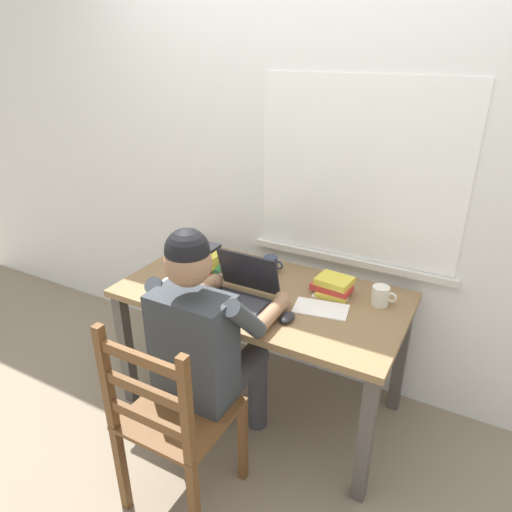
{
  "coord_description": "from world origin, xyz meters",
  "views": [
    {
      "loc": [
        0.96,
        -1.84,
        1.89
      ],
      "look_at": [
        -0.01,
        -0.05,
        0.95
      ],
      "focal_mm": 32.58,
      "sensor_mm": 36.0,
      "label": 1
    }
  ],
  "objects_px": {
    "laptop": "(240,291)",
    "coffee_mug_dark": "(271,264)",
    "desk": "(262,307)",
    "book_stack_main": "(206,264)",
    "coffee_mug_spare": "(381,296)",
    "computer_mouse": "(287,317)",
    "wooden_chair": "(172,421)",
    "coffee_mug_white": "(172,289)",
    "seated_person": "(208,340)",
    "book_stack_side": "(333,286)"
  },
  "relations": [
    {
      "from": "laptop",
      "to": "computer_mouse",
      "type": "bearing_deg",
      "value": -10.26
    },
    {
      "from": "desk",
      "to": "book_stack_main",
      "type": "distance_m",
      "value": 0.4
    },
    {
      "from": "wooden_chair",
      "to": "coffee_mug_spare",
      "type": "height_order",
      "value": "wooden_chair"
    },
    {
      "from": "wooden_chair",
      "to": "book_stack_side",
      "type": "distance_m",
      "value": 1.0
    },
    {
      "from": "seated_person",
      "to": "coffee_mug_dark",
      "type": "xyz_separation_m",
      "value": [
        -0.04,
        0.68,
        0.07
      ]
    },
    {
      "from": "coffee_mug_spare",
      "to": "book_stack_main",
      "type": "relative_size",
      "value": 0.59
    },
    {
      "from": "wooden_chair",
      "to": "laptop",
      "type": "bearing_deg",
      "value": 92.44
    },
    {
      "from": "coffee_mug_white",
      "to": "coffee_mug_dark",
      "type": "relative_size",
      "value": 1.0
    },
    {
      "from": "wooden_chair",
      "to": "book_stack_main",
      "type": "distance_m",
      "value": 0.9
    },
    {
      "from": "coffee_mug_spare",
      "to": "computer_mouse",
      "type": "bearing_deg",
      "value": -134.22
    },
    {
      "from": "coffee_mug_dark",
      "to": "book_stack_main",
      "type": "height_order",
      "value": "book_stack_main"
    },
    {
      "from": "laptop",
      "to": "coffee_mug_dark",
      "type": "bearing_deg",
      "value": 91.97
    },
    {
      "from": "seated_person",
      "to": "computer_mouse",
      "type": "relative_size",
      "value": 12.62
    },
    {
      "from": "coffee_mug_dark",
      "to": "coffee_mug_spare",
      "type": "relative_size",
      "value": 0.97
    },
    {
      "from": "seated_person",
      "to": "coffee_mug_dark",
      "type": "height_order",
      "value": "seated_person"
    },
    {
      "from": "wooden_chair",
      "to": "coffee_mug_dark",
      "type": "bearing_deg",
      "value": 92.26
    },
    {
      "from": "wooden_chair",
      "to": "seated_person",
      "type": "bearing_deg",
      "value": 90.0
    },
    {
      "from": "laptop",
      "to": "book_stack_side",
      "type": "xyz_separation_m",
      "value": [
        0.38,
        0.28,
        -0.01
      ]
    },
    {
      "from": "computer_mouse",
      "to": "coffee_mug_white",
      "type": "distance_m",
      "value": 0.61
    },
    {
      "from": "wooden_chair",
      "to": "coffee_mug_dark",
      "type": "height_order",
      "value": "wooden_chair"
    },
    {
      "from": "laptop",
      "to": "coffee_mug_white",
      "type": "xyz_separation_m",
      "value": [
        -0.32,
        -0.13,
        -0.01
      ]
    },
    {
      "from": "desk",
      "to": "computer_mouse",
      "type": "bearing_deg",
      "value": -38.94
    },
    {
      "from": "desk",
      "to": "book_stack_main",
      "type": "bearing_deg",
      "value": 174.18
    },
    {
      "from": "coffee_mug_spare",
      "to": "book_stack_main",
      "type": "bearing_deg",
      "value": -172.46
    },
    {
      "from": "wooden_chair",
      "to": "laptop",
      "type": "xyz_separation_m",
      "value": [
        -0.03,
        0.6,
        0.31
      ]
    },
    {
      "from": "coffee_mug_spare",
      "to": "coffee_mug_white",
      "type": "bearing_deg",
      "value": -155.88
    },
    {
      "from": "coffee_mug_dark",
      "to": "book_stack_side",
      "type": "relative_size",
      "value": 0.58
    },
    {
      "from": "coffee_mug_white",
      "to": "book_stack_side",
      "type": "relative_size",
      "value": 0.58
    },
    {
      "from": "desk",
      "to": "coffee_mug_dark",
      "type": "xyz_separation_m",
      "value": [
        -0.07,
        0.23,
        0.14
      ]
    },
    {
      "from": "desk",
      "to": "computer_mouse",
      "type": "xyz_separation_m",
      "value": [
        0.23,
        -0.18,
        0.11
      ]
    },
    {
      "from": "wooden_chair",
      "to": "computer_mouse",
      "type": "bearing_deg",
      "value": 65.02
    },
    {
      "from": "computer_mouse",
      "to": "book_stack_side",
      "type": "height_order",
      "value": "book_stack_side"
    },
    {
      "from": "desk",
      "to": "computer_mouse",
      "type": "distance_m",
      "value": 0.31
    },
    {
      "from": "coffee_mug_dark",
      "to": "wooden_chair",
      "type": "bearing_deg",
      "value": -87.74
    },
    {
      "from": "laptop",
      "to": "book_stack_main",
      "type": "xyz_separation_m",
      "value": [
        -0.31,
        0.17,
        0.01
      ]
    },
    {
      "from": "laptop",
      "to": "coffee_mug_dark",
      "type": "height_order",
      "value": "laptop"
    },
    {
      "from": "laptop",
      "to": "coffee_mug_spare",
      "type": "bearing_deg",
      "value": 25.44
    },
    {
      "from": "seated_person",
      "to": "computer_mouse",
      "type": "height_order",
      "value": "seated_person"
    },
    {
      "from": "desk",
      "to": "book_stack_main",
      "type": "relative_size",
      "value": 7.05
    },
    {
      "from": "seated_person",
      "to": "computer_mouse",
      "type": "xyz_separation_m",
      "value": [
        0.26,
        0.27,
        0.05
      ]
    },
    {
      "from": "wooden_chair",
      "to": "computer_mouse",
      "type": "height_order",
      "value": "wooden_chair"
    },
    {
      "from": "laptop",
      "to": "wooden_chair",
      "type": "bearing_deg",
      "value": -87.56
    },
    {
      "from": "desk",
      "to": "book_stack_main",
      "type": "height_order",
      "value": "book_stack_main"
    },
    {
      "from": "coffee_mug_white",
      "to": "coffee_mug_spare",
      "type": "height_order",
      "value": "coffee_mug_spare"
    },
    {
      "from": "desk",
      "to": "book_stack_side",
      "type": "relative_size",
      "value": 7.16
    },
    {
      "from": "coffee_mug_white",
      "to": "coffee_mug_spare",
      "type": "distance_m",
      "value": 1.03
    },
    {
      "from": "wooden_chair",
      "to": "book_stack_main",
      "type": "height_order",
      "value": "wooden_chair"
    },
    {
      "from": "seated_person",
      "to": "wooden_chair",
      "type": "relative_size",
      "value": 1.32
    },
    {
      "from": "desk",
      "to": "computer_mouse",
      "type": "height_order",
      "value": "computer_mouse"
    },
    {
      "from": "seated_person",
      "to": "coffee_mug_spare",
      "type": "xyz_separation_m",
      "value": [
        0.59,
        0.61,
        0.08
      ]
    }
  ]
}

